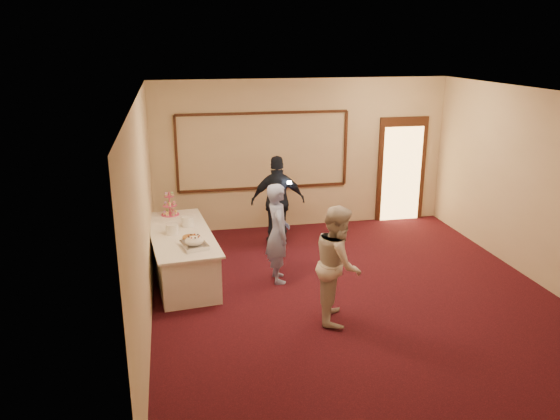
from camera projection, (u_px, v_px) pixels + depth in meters
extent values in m
plane|color=black|center=(356.00, 298.00, 8.18)|extent=(7.00, 7.00, 0.00)
cube|color=beige|center=(302.00, 154.00, 11.01)|extent=(6.00, 0.04, 3.00)
cube|color=beige|center=(506.00, 321.00, 4.46)|extent=(6.00, 0.04, 3.00)
cube|color=beige|center=(144.00, 215.00, 7.16)|extent=(0.04, 7.00, 3.00)
cube|color=beige|center=(548.00, 191.00, 8.31)|extent=(0.04, 7.00, 3.00)
cube|color=white|center=(366.00, 95.00, 7.29)|extent=(6.00, 7.00, 0.04)
cube|color=#341E0F|center=(264.00, 188.00, 11.02)|extent=(3.40, 0.04, 0.05)
cube|color=#341E0F|center=(263.00, 113.00, 10.58)|extent=(3.40, 0.04, 0.05)
cube|color=#341E0F|center=(176.00, 155.00, 10.48)|extent=(0.05, 0.04, 1.50)
cube|color=#341E0F|center=(345.00, 148.00, 11.12)|extent=(0.05, 0.04, 1.50)
cube|color=#341E0F|center=(401.00, 169.00, 11.50)|extent=(1.05, 0.06, 2.20)
cube|color=#FFBF66|center=(402.00, 174.00, 11.50)|extent=(0.85, 0.02, 2.00)
cube|color=white|center=(182.00, 256.00, 8.81)|extent=(1.08, 2.39, 0.74)
cube|color=white|center=(181.00, 233.00, 8.70)|extent=(1.20, 2.52, 0.03)
cube|color=#BBBDC2|center=(194.00, 246.00, 8.07)|extent=(0.43, 0.50, 0.04)
ellipsoid|color=white|center=(194.00, 241.00, 8.04)|extent=(0.28, 0.28, 0.13)
cube|color=silver|center=(200.00, 241.00, 8.20)|extent=(0.21, 0.25, 0.01)
cylinder|color=#DF447B|center=(170.00, 203.00, 9.51)|extent=(0.02, 0.02, 0.42)
cylinder|color=#DF447B|center=(170.00, 215.00, 9.57)|extent=(0.31, 0.31, 0.01)
cylinder|color=#DF447B|center=(170.00, 205.00, 9.52)|extent=(0.24, 0.24, 0.01)
cylinder|color=#DF447B|center=(169.00, 196.00, 9.47)|extent=(0.17, 0.17, 0.01)
cylinder|color=white|center=(172.00, 229.00, 8.60)|extent=(0.20, 0.20, 0.16)
cylinder|color=white|center=(172.00, 224.00, 8.58)|extent=(0.21, 0.21, 0.01)
cylinder|color=white|center=(188.00, 221.00, 8.97)|extent=(0.19, 0.19, 0.16)
cylinder|color=white|center=(187.00, 217.00, 8.94)|extent=(0.20, 0.20, 0.01)
cylinder|color=white|center=(190.00, 239.00, 8.38)|extent=(0.26, 0.26, 0.01)
cylinder|color=#965C26|center=(190.00, 238.00, 8.37)|extent=(0.22, 0.22, 0.04)
imported|color=#8797D1|center=(278.00, 233.00, 8.57)|extent=(0.38, 0.59, 1.60)
imported|color=silver|center=(338.00, 264.00, 7.37)|extent=(0.79, 0.92, 1.63)
imported|color=black|center=(278.00, 201.00, 10.10)|extent=(1.04, 0.52, 1.70)
cube|color=white|center=(289.00, 182.00, 9.80)|extent=(0.07, 0.05, 0.05)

